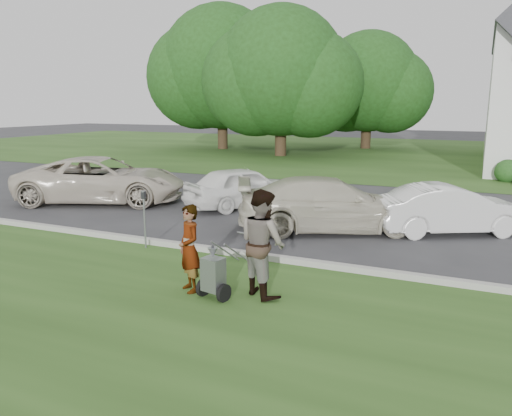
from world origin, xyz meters
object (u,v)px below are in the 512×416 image
Objects in this scene: striping_cart at (214,275)px; person_left at (189,249)px; tree_back at (368,87)px; car_a at (102,180)px; person_right at (262,244)px; car_b at (243,187)px; tree_left at (281,78)px; car_d at (451,209)px; parking_meter_near at (144,212)px; car_c at (330,204)px; tree_far at (222,73)px.

striping_cart is 0.71m from person_left.
car_a is at bearing -98.50° from tree_back.
person_right is 0.48× the size of car_b.
car_d is at bearing -55.63° from tree_left.
person_right reaches higher than parking_meter_near.
car_c is (3.57, 3.57, -0.16)m from parking_meter_near.
parking_meter_near is (11.11, -24.77, -4.79)m from tree_far.
tree_left is at bearing -40.92° from car_b.
car_b is (5.10, -16.29, -4.42)m from tree_left.
car_a is (6.17, -20.61, -4.89)m from tree_far.
person_right is at bearing 156.76° from car_c.
tree_left is 1.83× the size of car_a.
car_a is (-8.01, 6.28, 0.36)m from striping_cart.
parking_meter_near is (-2.50, 1.99, 0.08)m from person_left.
tree_far is at bearing 153.44° from tree_left.
tree_far is at bearing 129.58° from striping_cart.
striping_cart is 0.72× the size of person_left.
tree_far is 9.84× the size of striping_cart.
person_right is at bearing -145.29° from car_a.
tree_left is 5.42× the size of person_right.
tree_back reaches higher than person_right.
striping_cart is 10.19m from car_a.
person_right is 5.17m from car_c.
tree_left is at bearing 5.80° from car_d.
striping_cart is at bearing -62.19° from tree_far.
parking_meter_near reaches higher than car_d.
person_right is at bearing 54.29° from person_left.
car_b is (1.10, -24.29, -4.03)m from tree_back.
person_left is 9.64m from car_a.
car_d is (3.56, 6.73, 0.21)m from striping_cart.
person_right is (1.30, 0.40, 0.16)m from person_left.
tree_left is at bearing 144.93° from person_left.
tree_left is 17.64m from car_b.
tree_far is at bearing 8.96° from car_c.
person_right is 0.34× the size of car_a.
tree_far is 5.93× the size of person_right.
tree_left is 1.11× the size of tree_back.
tree_far is at bearing -5.25° from car_a.
tree_left reaches higher than car_a.
car_a is at bearing 139.87° from parking_meter_near.
tree_left is at bearing -21.37° from car_a.
car_b is (-2.50, 7.46, -0.13)m from person_left.
person_left is at bearing -83.53° from tree_back.
parking_meter_near is at bearing -152.05° from car_a.
tree_far is 27.33m from car_d.
car_a is at bearing -89.44° from tree_left.
parking_meter_near reaches higher than striping_cart.
tree_left reaches higher than striping_cart.
car_d is at bearing -81.94° from person_right.
person_left is 5.66m from car_c.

